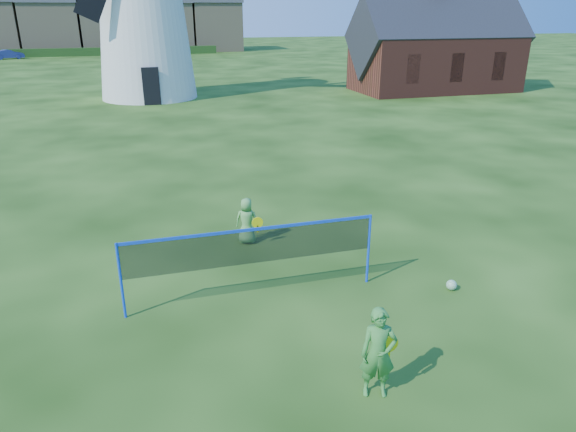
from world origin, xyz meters
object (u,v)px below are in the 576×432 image
at_px(badminton_net, 252,247).
at_px(player_girl, 378,353).
at_px(chapel, 436,50).
at_px(player_boy, 247,221).
at_px(car_right, 9,54).
at_px(play_ball, 452,285).

xyz_separation_m(badminton_net, player_girl, (1.16, -3.29, -0.40)).
relative_size(chapel, badminton_net, 2.35).
relative_size(player_boy, car_right, 0.35).
bearing_deg(badminton_net, player_boy, 80.29).
relative_size(player_girl, player_boy, 1.26).
relative_size(badminton_net, car_right, 1.53).
relative_size(badminton_net, player_girl, 3.43).
xyz_separation_m(player_boy, play_ball, (3.59, -3.56, -0.48)).
relative_size(chapel, play_ball, 53.91).
bearing_deg(chapel, player_boy, -129.62).
xyz_separation_m(chapel, player_girl, (-18.07, -28.70, -2.09)).
distance_m(player_boy, car_right, 63.14).
xyz_separation_m(chapel, play_ball, (-15.17, -26.23, -2.71)).
height_order(chapel, car_right, chapel).
distance_m(badminton_net, player_girl, 3.51).
bearing_deg(chapel, player_girl, -122.20).
xyz_separation_m(chapel, badminton_net, (-19.23, -25.41, -1.68)).
distance_m(player_boy, play_ball, 5.08).
distance_m(play_ball, car_right, 67.55).
bearing_deg(badminton_net, car_right, 103.95).
xyz_separation_m(play_ball, car_right, (-19.89, 64.56, 0.43)).
distance_m(chapel, badminton_net, 31.91).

